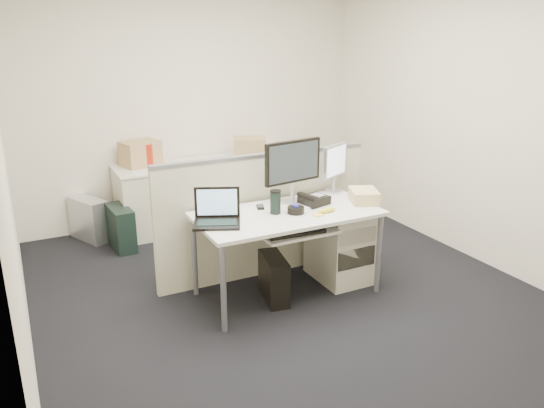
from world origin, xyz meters
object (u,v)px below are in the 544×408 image
laptop (216,209)px  desk_phone (314,200)px  monitor_main (293,172)px  desk (287,220)px

laptop → desk_phone: 0.93m
monitor_main → desk_phone: 0.30m
desk_phone → monitor_main: bearing=128.7°
desk → laptop: 0.65m
desk → laptop: bearing=-178.2°
monitor_main → laptop: monitor_main is taller
desk → laptop: laptop is taller
desk → desk_phone: size_ratio=6.64×
desk → laptop: (-0.62, -0.02, 0.20)m
laptop → desk_phone: bearing=29.7°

